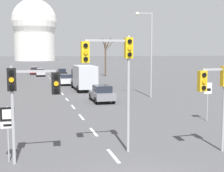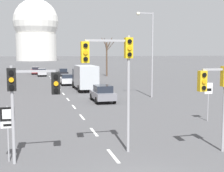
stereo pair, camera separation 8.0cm
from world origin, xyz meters
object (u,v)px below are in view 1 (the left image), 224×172
(sedan_far_left, at_px, (65,79))
(delivery_truck, at_px, (84,77))
(speed_limit_sign, at_px, (208,95))
(sedan_near_left, at_px, (102,93))
(traffic_signal_near_left, at_px, (28,90))
(sedan_far_right, at_px, (88,79))
(sedan_distant_centre, at_px, (41,72))
(street_lamp_right, at_px, (149,47))
(traffic_signal_near_right, at_px, (217,86))
(sedan_near_right, at_px, (62,73))
(sedan_mid_centre, at_px, (34,70))
(route_sign_post, at_px, (8,124))
(traffic_signal_centre_tall, at_px, (114,64))

(sedan_far_left, bearing_deg, delivery_truck, -77.84)
(speed_limit_sign, relative_size, sedan_near_left, 0.67)
(traffic_signal_near_left, distance_m, sedan_far_right, 33.61)
(sedan_distant_centre, bearing_deg, street_lamp_right, -73.56)
(street_lamp_right, relative_size, sedan_far_left, 2.02)
(traffic_signal_near_left, bearing_deg, sedan_far_right, 75.06)
(sedan_near_left, xyz_separation_m, delivery_truck, (-0.07, 9.78, 0.88))
(traffic_signal_near_right, distance_m, delivery_truck, 26.18)
(street_lamp_right, bearing_deg, sedan_far_left, 114.77)
(sedan_near_right, bearing_deg, sedan_mid_centre, 117.48)
(route_sign_post, distance_m, street_lamp_right, 21.68)
(street_lamp_right, distance_m, sedan_mid_centre, 41.75)
(traffic_signal_near_right, bearing_deg, sedan_mid_centre, 97.31)
(traffic_signal_near_left, relative_size, sedan_far_left, 0.96)
(traffic_signal_near_right, bearing_deg, sedan_distant_centre, 96.93)
(sedan_near_right, height_order, delivery_truck, delivery_truck)
(street_lamp_right, height_order, sedan_distant_centre, street_lamp_right)
(sedan_mid_centre, bearing_deg, traffic_signal_centre_tall, -87.24)
(sedan_far_right, relative_size, delivery_truck, 0.57)
(delivery_truck, bearing_deg, traffic_signal_near_left, -104.86)
(traffic_signal_near_left, xyz_separation_m, sedan_near_left, (6.79, 15.53, -2.36))
(traffic_signal_near_left, height_order, speed_limit_sign, traffic_signal_near_left)
(sedan_mid_centre, height_order, sedan_far_right, sedan_mid_centre)
(delivery_truck, bearing_deg, sedan_mid_centre, 99.96)
(sedan_near_right, distance_m, sedan_far_right, 15.28)
(speed_limit_sign, distance_m, sedan_near_right, 42.49)
(route_sign_post, relative_size, sedan_near_left, 0.61)
(traffic_signal_near_left, xyz_separation_m, sedan_far_right, (8.64, 32.39, -2.37))
(sedan_far_right, bearing_deg, delivery_truck, -105.19)
(traffic_signal_near_right, bearing_deg, sedan_far_right, 89.85)
(traffic_signal_near_right, xyz_separation_m, sedan_far_left, (-3.37, 33.22, -2.35))
(street_lamp_right, bearing_deg, sedan_near_right, 101.31)
(traffic_signal_centre_tall, bearing_deg, sedan_distant_centre, 91.80)
(route_sign_post, xyz_separation_m, street_lamp_right, (13.13, 16.85, 3.69))
(delivery_truck, bearing_deg, traffic_signal_near_right, -85.97)
(sedan_mid_centre, xyz_separation_m, sedan_far_left, (4.05, -24.71, -0.00))
(sedan_near_right, bearing_deg, sedan_distant_centre, 138.51)
(speed_limit_sign, bearing_deg, route_sign_post, -158.55)
(sedan_near_right, height_order, sedan_far_right, sedan_near_right)
(traffic_signal_centre_tall, height_order, sedan_far_right, traffic_signal_centre_tall)
(sedan_distant_centre, bearing_deg, sedan_far_right, -71.03)
(traffic_signal_near_left, xyz_separation_m, sedan_distant_centre, (2.27, 50.91, -2.36))
(traffic_signal_near_right, relative_size, delivery_truck, 0.59)
(sedan_mid_centre, relative_size, sedan_distant_centre, 1.02)
(speed_limit_sign, height_order, delivery_truck, delivery_truck)
(traffic_signal_near_left, height_order, street_lamp_right, street_lamp_right)
(sedan_near_right, bearing_deg, sedan_far_left, -93.78)
(traffic_signal_near_left, xyz_separation_m, traffic_signal_near_right, (8.55, -0.77, -0.01))
(traffic_signal_near_right, height_order, sedan_near_right, traffic_signal_near_right)
(traffic_signal_near_left, height_order, delivery_truck, traffic_signal_near_left)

